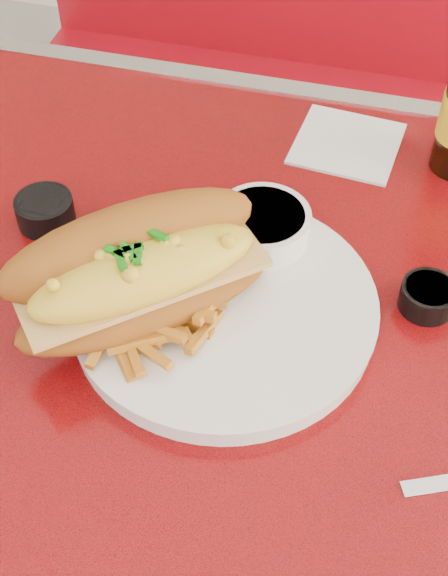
% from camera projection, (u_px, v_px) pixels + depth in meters
% --- Properties ---
extents(diner_table, '(1.23, 0.83, 0.77)m').
position_uv_depth(diner_table, '(210.00, 418.00, 0.88)').
color(diner_table, red).
rests_on(diner_table, ground).
extents(booth_bench_far, '(1.20, 0.51, 0.90)m').
position_uv_depth(booth_bench_far, '(318.00, 177.00, 1.64)').
color(booth_bench_far, maroon).
rests_on(booth_bench_far, ground).
extents(dinner_plate, '(0.33, 0.33, 0.02)m').
position_uv_depth(dinner_plate, '(224.00, 308.00, 0.76)').
color(dinner_plate, silver).
rests_on(dinner_plate, diner_table).
extents(mac_hoagie, '(0.26, 0.25, 0.11)m').
position_uv_depth(mac_hoagie, '(139.00, 271.00, 0.72)').
color(mac_hoagie, '#965218').
rests_on(mac_hoagie, dinner_plate).
extents(fries_pile, '(0.13, 0.12, 0.03)m').
position_uv_depth(fries_pile, '(154.00, 319.00, 0.72)').
color(fries_pile, orange).
rests_on(fries_pile, dinner_plate).
extents(fork, '(0.06, 0.14, 0.00)m').
position_uv_depth(fork, '(181.00, 340.00, 0.72)').
color(fork, silver).
rests_on(fork, dinner_plate).
extents(gravy_ramekin, '(0.11, 0.11, 0.05)m').
position_uv_depth(gravy_ramekin, '(262.00, 232.00, 0.80)').
color(gravy_ramekin, silver).
rests_on(gravy_ramekin, diner_table).
extents(sauce_cup_left, '(0.08, 0.08, 0.03)m').
position_uv_depth(sauce_cup_left, '(45.00, 210.00, 0.84)').
color(sauce_cup_left, black).
rests_on(sauce_cup_left, diner_table).
extents(sauce_cup_right, '(0.06, 0.06, 0.03)m').
position_uv_depth(sauce_cup_right, '(428.00, 296.00, 0.76)').
color(sauce_cup_right, black).
rests_on(sauce_cup_right, diner_table).
extents(paper_napkin, '(0.13, 0.13, 0.00)m').
position_uv_depth(paper_napkin, '(347.00, 144.00, 0.94)').
color(paper_napkin, white).
rests_on(paper_napkin, diner_table).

